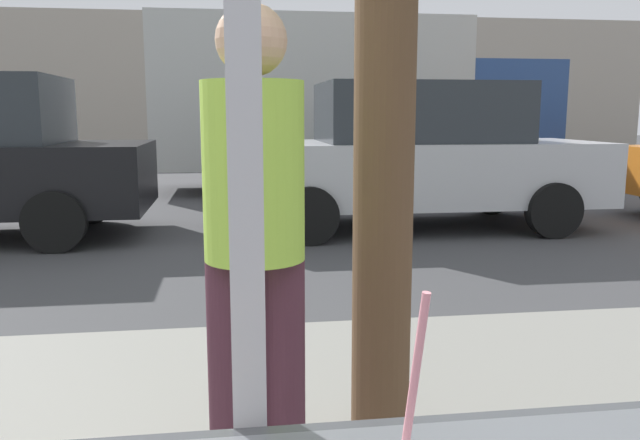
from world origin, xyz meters
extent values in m
plane|color=#424244|center=(0.00, 8.00, 0.00)|extent=(60.00, 60.00, 0.00)
cube|color=#404245|center=(0.00, 0.03, 0.94)|extent=(1.87, 0.02, 0.02)
cube|color=#A89E8E|center=(0.00, 20.38, 2.24)|extent=(28.00, 1.20, 4.48)
cylinder|color=pink|center=(0.11, -0.40, 1.18)|extent=(0.02, 0.03, 0.20)
cylinder|color=black|center=(-1.80, 7.77, 0.32)|extent=(0.64, 0.18, 0.64)
cylinder|color=black|center=(-1.80, 5.94, 0.32)|extent=(0.64, 0.18, 0.64)
cube|color=#BCBCC1|center=(2.24, 6.85, 0.69)|extent=(4.54, 1.81, 0.75)
cube|color=#282D33|center=(2.29, 6.85, 1.42)|extent=(2.36, 1.59, 0.71)
cylinder|color=black|center=(3.65, 7.76, 0.32)|extent=(0.64, 0.18, 0.64)
cylinder|color=black|center=(3.65, 5.95, 0.32)|extent=(0.64, 0.18, 0.64)
cylinder|color=black|center=(0.83, 7.76, 0.32)|extent=(0.64, 0.18, 0.64)
cylinder|color=black|center=(0.83, 5.95, 0.32)|extent=(0.64, 0.18, 0.64)
cube|color=beige|center=(1.44, 11.02, 1.75)|extent=(5.51, 2.20, 2.61)
cube|color=navy|center=(5.00, 11.02, 1.40)|extent=(1.90, 2.10, 1.90)
cylinder|color=black|center=(5.00, 12.07, 0.45)|extent=(0.90, 0.24, 0.90)
cylinder|color=black|center=(5.00, 9.97, 0.45)|extent=(0.90, 0.24, 0.90)
cylinder|color=black|center=(0.39, 12.12, 0.45)|extent=(0.90, 0.24, 0.90)
cylinder|color=black|center=(0.39, 9.92, 0.45)|extent=(0.90, 0.24, 0.90)
cylinder|color=#472431|center=(-0.04, 1.16, 0.53)|extent=(0.14, 0.14, 0.84)
cylinder|color=#472431|center=(0.14, 1.16, 0.53)|extent=(0.14, 0.14, 0.84)
cylinder|color=#9CC941|center=(0.05, 1.16, 1.23)|extent=(0.32, 0.32, 0.56)
sphere|color=tan|center=(0.05, 1.16, 1.63)|extent=(0.22, 0.22, 0.22)
cylinder|color=brown|center=(0.55, 1.48, 1.46)|extent=(0.23, 0.23, 2.69)
camera|label=1|loc=(-0.02, -0.86, 1.41)|focal=36.12mm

